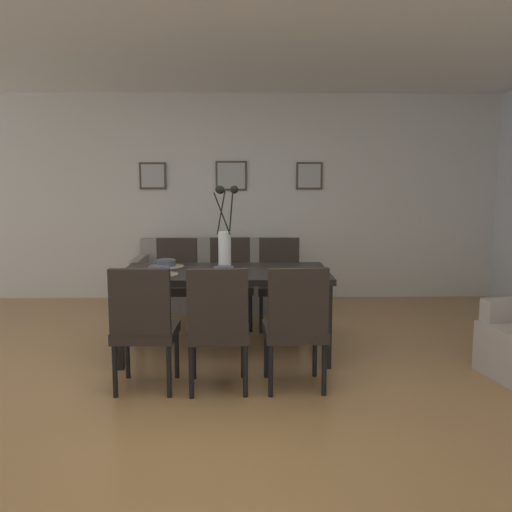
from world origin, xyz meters
name	(u,v)px	position (x,y,z in m)	size (l,w,h in m)	color
ground_plane	(193,392)	(0.00, 0.00, 0.00)	(9.00, 9.00, 0.00)	#A87A47
back_wall_panel	(216,197)	(0.00, 3.25, 1.30)	(9.00, 0.10, 2.60)	silver
ceiling_panel	(193,25)	(0.00, 0.40, 2.64)	(9.00, 7.20, 0.08)	white
dining_table	(225,279)	(0.20, 0.91, 0.66)	(1.80, 0.94, 0.74)	black
dining_chair_near_left	(144,323)	(-0.35, 0.03, 0.51)	(0.45, 0.45, 0.92)	black
dining_chair_near_right	(176,278)	(-0.34, 1.78, 0.51)	(0.45, 0.45, 0.92)	black
dining_chair_far_left	(218,323)	(0.18, 0.01, 0.51)	(0.46, 0.46, 0.92)	black
dining_chair_far_right	(231,278)	(0.22, 1.82, 0.51)	(0.47, 0.47, 0.92)	black
dining_chair_mid_left	(296,322)	(0.74, 0.03, 0.51)	(0.46, 0.46, 0.92)	black
dining_chair_mid_right	(279,278)	(0.73, 1.78, 0.51)	(0.45, 0.45, 0.92)	black
centerpiece_vase	(225,238)	(0.20, 0.91, 1.02)	(0.21, 0.23, 0.73)	white
placemat_near_left	(159,274)	(-0.34, 0.70, 0.74)	(0.32, 0.32, 0.01)	#7F705B
bowl_near_left	(159,270)	(-0.34, 0.70, 0.78)	(0.17, 0.17, 0.07)	#475166
placemat_near_right	(166,266)	(-0.34, 1.12, 0.74)	(0.32, 0.32, 0.01)	#7F705B
bowl_near_right	(166,262)	(-0.34, 1.12, 0.78)	(0.17, 0.17, 0.07)	#475166
placemat_far_left	(224,274)	(0.20, 0.70, 0.74)	(0.32, 0.32, 0.01)	#7F705B
bowl_far_left	(224,270)	(0.20, 0.70, 0.78)	(0.17, 0.17, 0.07)	#475166
sofa	(215,284)	(0.01, 2.70, 0.28)	(1.87, 0.84, 0.80)	gray
framed_picture_left	(153,176)	(-0.79, 3.18, 1.58)	(0.34, 0.03, 0.34)	#473828
framed_picture_center	(231,176)	(0.20, 3.18, 1.58)	(0.40, 0.03, 0.37)	#473828
framed_picture_right	(309,176)	(1.19, 3.18, 1.58)	(0.33, 0.03, 0.35)	#473828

